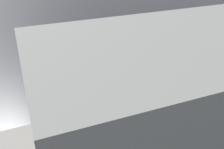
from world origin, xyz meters
The scene contains 7 objects.
ground_plane centered at (0.00, 0.00, 0.00)m, with size 60.00×60.00×0.00m, color black.
kerb_strip centered at (0.00, 4.20, 0.02)m, with size 24.00×3.20×0.04m, color gray.
moving_hatchback centered at (-1.33, -0.38, 1.03)m, with size 3.96×1.84×2.06m.
fire_hydrant centered at (4.11, 2.58, 0.40)m, with size 0.42×0.31×0.80m.
pedestrian centered at (4.94, 2.37, 0.68)m, with size 0.32×0.56×1.22m.
metal_railing centered at (-1.02, 5.14, 0.73)m, with size 9.89×0.04×1.05m.
sign_post centered at (4.50, 3.86, 1.58)m, with size 0.07×0.44×2.40m.
Camera 1 is at (5.41, 11.67, 7.19)m, focal length 40.00 mm.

